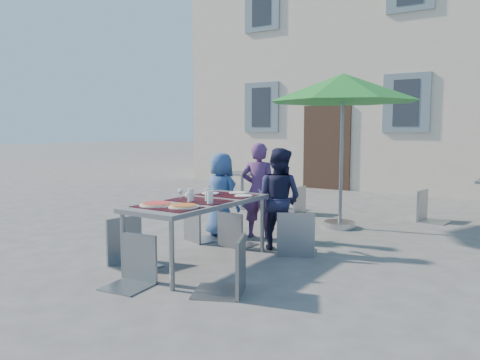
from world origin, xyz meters
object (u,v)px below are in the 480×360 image
Objects in this scene: cafe_table_0 at (242,184)px; child_1 at (259,191)px; bg_chair_r_0 at (295,183)px; chair_0 at (198,204)px; chair_1 at (234,208)px; chair_2 at (297,206)px; child_2 at (279,199)px; child_0 at (221,195)px; bg_chair_l_1 at (429,187)px; bg_chair_l_0 at (226,181)px; dining_table at (199,205)px; chair_5 at (133,230)px; pizza_near_left at (157,204)px; patio_umbrella at (343,89)px; chair_3 at (129,212)px; chair_4 at (230,230)px; pizza_near_right at (184,206)px.

child_1 is at bearing -51.78° from cafe_table_0.
chair_0 is at bearing -92.85° from bg_chair_r_0.
chair_1 is (0.60, 0.03, -0.01)m from chair_0.
child_2 is at bearing 156.69° from chair_2.
child_0 is at bearing 166.77° from chair_2.
bg_chair_l_1 is (2.27, 0.55, 0.03)m from bg_chair_r_0.
chair_0 is at bearing -62.23° from bg_chair_l_0.
dining_table is 1.50× the size of child_0.
chair_5 is at bearing -84.06° from bg_chair_r_0.
chair_0 is at bearing -175.80° from chair_2.
child_1 reaches higher than bg_chair_l_1.
patio_umbrella reaches higher than pizza_near_left.
dining_table is 2.03× the size of chair_0.
patio_umbrella reaches higher than dining_table.
dining_table is at bearing 36.40° from chair_3.
pizza_near_left is 1.78m from chair_2.
chair_5 reaches higher than dining_table.
bg_chair_l_0 is at bearing 176.79° from cafe_table_0.
chair_4 is at bearing -57.53° from chair_1.
chair_0 is at bearing 129.33° from dining_table.
chair_3 reaches higher than chair_4.
bg_chair_l_0 is at bearing 138.08° from chair_2.
cafe_table_0 is at bearing 133.87° from chair_2.
chair_3 is at bearing -87.21° from chair_0.
chair_1 is 0.86× the size of chair_2.
chair_1 is 0.94× the size of chair_5.
chair_4 is 4.94m from cafe_table_0.
child_1 reaches higher than child_2.
child_1 is at bearing 148.25° from chair_2.
dining_table is at bearing -112.08° from bg_chair_l_1.
bg_chair_l_0 is (-2.00, 4.15, -0.25)m from pizza_near_left.
pizza_near_left is at bearing -105.76° from dining_table.
chair_5 is 1.34× the size of cafe_table_0.
cafe_table_0 is at bearing 162.66° from patio_umbrella.
child_2 is at bearing 179.49° from child_0.
chair_2 is (1.48, 0.11, 0.09)m from chair_0.
patio_umbrella reaches higher than child_2.
pizza_near_right is at bearing -60.36° from bg_chair_l_0.
chair_5 is at bearing -89.70° from chair_1.
child_1 is 0.68m from child_2.
chair_3 is at bearing -134.10° from chair_2.
bg_chair_r_0 reaches higher than chair_1.
chair_0 is (-0.56, 1.41, -0.24)m from pizza_near_left.
dining_table is 1.25m from chair_2.
pizza_near_left is 0.28× the size of child_2.
dining_table is 0.56m from pizza_near_left.
chair_3 reaches higher than pizza_near_left.
child_0 is 1.18× the size of chair_4.
chair_3 is at bearing 98.61° from child_0.
dining_table is 5.67× the size of pizza_near_right.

